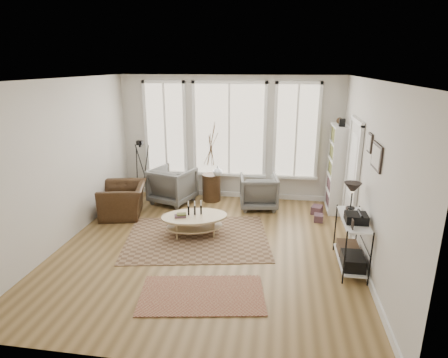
% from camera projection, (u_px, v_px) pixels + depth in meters
% --- Properties ---
extents(room, '(5.50, 5.54, 2.90)m').
position_uv_depth(room, '(208.00, 170.00, 6.27)').
color(room, olive).
rests_on(room, ground).
extents(bay_window, '(4.14, 0.12, 2.24)m').
position_uv_depth(bay_window, '(229.00, 132.00, 8.76)').
color(bay_window, tan).
rests_on(bay_window, ground).
extents(door, '(0.09, 1.06, 2.22)m').
position_uv_depth(door, '(352.00, 175.00, 7.05)').
color(door, silver).
rests_on(door, ground).
extents(bookcase, '(0.31, 0.85, 2.06)m').
position_uv_depth(bookcase, '(337.00, 168.00, 8.14)').
color(bookcase, white).
rests_on(bookcase, ground).
extents(low_shelf, '(0.38, 1.08, 1.30)m').
position_uv_depth(low_shelf, '(352.00, 237.00, 5.90)').
color(low_shelf, white).
rests_on(low_shelf, ground).
extents(wall_art, '(0.04, 0.88, 0.44)m').
position_uv_depth(wall_art, '(375.00, 153.00, 5.49)').
color(wall_art, black).
rests_on(wall_art, ground).
extents(rug_main, '(2.93, 2.41, 0.01)m').
position_uv_depth(rug_main, '(197.00, 238.00, 7.01)').
color(rug_main, brown).
rests_on(rug_main, ground).
extents(rug_runner, '(1.87, 1.24, 0.01)m').
position_uv_depth(rug_runner, '(202.00, 295.00, 5.27)').
color(rug_runner, maroon).
rests_on(rug_runner, ground).
extents(coffee_table, '(1.42, 1.12, 0.57)m').
position_uv_depth(coffee_table, '(194.00, 220.00, 7.07)').
color(coffee_table, tan).
rests_on(coffee_table, ground).
extents(armchair_left, '(1.13, 1.15, 0.83)m').
position_uv_depth(armchair_left, '(173.00, 185.00, 8.74)').
color(armchair_left, '#60615C').
rests_on(armchair_left, ground).
extents(armchair_right, '(0.92, 0.94, 0.76)m').
position_uv_depth(armchair_right, '(259.00, 192.00, 8.42)').
color(armchair_right, '#60615C').
rests_on(armchair_right, ground).
extents(side_table, '(0.43, 0.43, 1.81)m').
position_uv_depth(side_table, '(211.00, 165.00, 8.72)').
color(side_table, '#3B2615').
rests_on(side_table, ground).
extents(vase, '(0.25, 0.25, 0.24)m').
position_uv_depth(vase, '(218.00, 171.00, 8.65)').
color(vase, silver).
rests_on(vase, side_table).
extents(accent_chair, '(1.23, 1.14, 0.68)m').
position_uv_depth(accent_chair, '(124.00, 200.00, 8.02)').
color(accent_chair, '#3B2615').
rests_on(accent_chair, ground).
extents(tripod_camera, '(0.50, 0.50, 1.43)m').
position_uv_depth(tripod_camera, '(142.00, 173.00, 8.88)').
color(tripod_camera, black).
rests_on(tripod_camera, ground).
extents(book_stack_near, '(0.28, 0.32, 0.17)m').
position_uv_depth(book_stack_near, '(317.00, 210.00, 8.15)').
color(book_stack_near, brown).
rests_on(book_stack_near, ground).
extents(book_stack_far, '(0.20, 0.24, 0.15)m').
position_uv_depth(book_stack_far, '(318.00, 218.00, 7.76)').
color(book_stack_far, brown).
rests_on(book_stack_far, ground).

